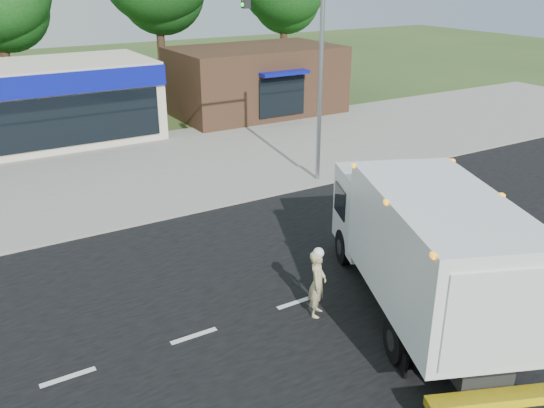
# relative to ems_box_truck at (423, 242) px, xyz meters

# --- Properties ---
(ground) EXTENTS (120.00, 120.00, 0.00)m
(ground) POSITION_rel_ems_box_truck_xyz_m (0.70, 2.08, -2.11)
(ground) COLOR #385123
(ground) RESTS_ON ground
(road_asphalt) EXTENTS (60.00, 14.00, 0.02)m
(road_asphalt) POSITION_rel_ems_box_truck_xyz_m (0.70, 2.08, -2.10)
(road_asphalt) COLOR black
(road_asphalt) RESTS_ON ground
(sidewalk) EXTENTS (60.00, 2.40, 0.12)m
(sidewalk) POSITION_rel_ems_box_truck_xyz_m (0.70, 10.28, -2.05)
(sidewalk) COLOR gray
(sidewalk) RESTS_ON ground
(parking_apron) EXTENTS (60.00, 9.00, 0.02)m
(parking_apron) POSITION_rel_ems_box_truck_xyz_m (0.70, 16.08, -2.10)
(parking_apron) COLOR gray
(parking_apron) RESTS_ON ground
(lane_markings) EXTENTS (55.20, 7.00, 0.01)m
(lane_markings) POSITION_rel_ems_box_truck_xyz_m (2.05, 0.73, -2.09)
(lane_markings) COLOR silver
(lane_markings) RESTS_ON road_asphalt
(ems_box_truck) EXTENTS (5.48, 8.59, 3.65)m
(ems_box_truck) POSITION_rel_ems_box_truck_xyz_m (0.00, 0.00, 0.00)
(ems_box_truck) COLOR black
(ems_box_truck) RESTS_ON ground
(emergency_worker) EXTENTS (0.78, 0.77, 1.93)m
(emergency_worker) POSITION_rel_ems_box_truck_xyz_m (-2.16, 1.35, -1.16)
(emergency_worker) COLOR tan
(emergency_worker) RESTS_ON ground
(brown_storefront) EXTENTS (10.00, 6.70, 4.00)m
(brown_storefront) POSITION_rel_ems_box_truck_xyz_m (7.70, 22.06, -0.11)
(brown_storefront) COLOR #382316
(brown_storefront) RESTS_ON ground
(traffic_signal_pole) EXTENTS (3.51, 0.25, 8.00)m
(traffic_signal_pole) POSITION_rel_ems_box_truck_xyz_m (3.05, 9.68, 2.82)
(traffic_signal_pole) COLOR gray
(traffic_signal_pole) RESTS_ON ground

